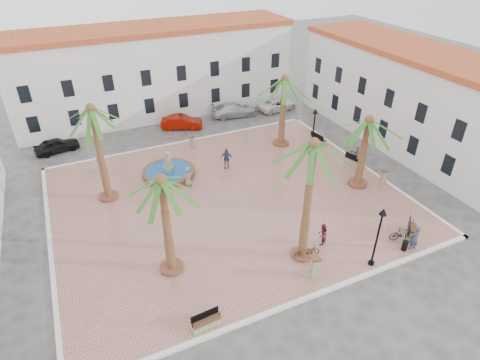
{
  "coord_description": "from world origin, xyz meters",
  "views": [
    {
      "loc": [
        -10.02,
        -23.75,
        18.09
      ],
      "look_at": [
        1.0,
        0.0,
        1.6
      ],
      "focal_mm": 30.0,
      "sensor_mm": 36.0,
      "label": 1
    }
  ],
  "objects_px": {
    "bench_se": "(411,232)",
    "bollard_e": "(383,177)",
    "bench_e": "(354,161)",
    "bench_s": "(207,322)",
    "pedestrian_north": "(101,165)",
    "car_black": "(57,145)",
    "fountain": "(169,171)",
    "bollard_se": "(314,267)",
    "bollard_n": "(192,142)",
    "palm_s": "(313,157)",
    "pedestrian_fountain_a": "(188,176)",
    "car_silver": "(234,110)",
    "palm_e": "(367,129)",
    "cyclist_a": "(415,238)",
    "pedestrian_fountain_b": "(226,158)",
    "litter_bin": "(405,246)",
    "lamppost_e": "(314,123)",
    "bicycle_b": "(403,234)",
    "bench_ne": "(318,140)",
    "bicycle_a": "(307,251)",
    "palm_sw": "(163,192)",
    "lamppost_s": "(380,227)",
    "car_red": "(182,122)",
    "cyclist_b": "(322,234)",
    "pedestrian_east": "(355,155)",
    "palm_nw": "(93,119)",
    "car_white": "(278,104)"
  },
  "relations": [
    {
      "from": "pedestrian_fountain_a",
      "to": "fountain",
      "type": "bearing_deg",
      "value": 78.52
    },
    {
      "from": "bench_e",
      "to": "bicycle_a",
      "type": "distance_m",
      "value": 13.35
    },
    {
      "from": "lamppost_e",
      "to": "bicycle_b",
      "type": "height_order",
      "value": "lamppost_e"
    },
    {
      "from": "bench_s",
      "to": "pedestrian_east",
      "type": "distance_m",
      "value": 21.06
    },
    {
      "from": "pedestrian_north",
      "to": "car_black",
      "type": "relative_size",
      "value": 0.41
    },
    {
      "from": "palm_nw",
      "to": "bicycle_b",
      "type": "height_order",
      "value": "palm_nw"
    },
    {
      "from": "lamppost_e",
      "to": "bench_s",
      "type": "bearing_deg",
      "value": -138.48
    },
    {
      "from": "bench_se",
      "to": "car_red",
      "type": "distance_m",
      "value": 25.24
    },
    {
      "from": "cyclist_b",
      "to": "car_red",
      "type": "bearing_deg",
      "value": -114.02
    },
    {
      "from": "palm_e",
      "to": "pedestrian_fountain_b",
      "type": "distance_m",
      "value": 11.93
    },
    {
      "from": "pedestrian_fountain_a",
      "to": "car_silver",
      "type": "xyz_separation_m",
      "value": [
        9.43,
        11.87,
        -0.26
      ]
    },
    {
      "from": "bench_e",
      "to": "bollard_e",
      "type": "distance_m",
      "value": 3.59
    },
    {
      "from": "litter_bin",
      "to": "palm_sw",
      "type": "bearing_deg",
      "value": 161.61
    },
    {
      "from": "palm_s",
      "to": "lamppost_s",
      "type": "distance_m",
      "value": 6.15
    },
    {
      "from": "bollard_e",
      "to": "bicycle_a",
      "type": "relative_size",
      "value": 0.74
    },
    {
      "from": "cyclist_b",
      "to": "car_black",
      "type": "xyz_separation_m",
      "value": [
        -15.07,
        21.71,
        -0.26
      ]
    },
    {
      "from": "pedestrian_east",
      "to": "car_white",
      "type": "relative_size",
      "value": 0.36
    },
    {
      "from": "bench_s",
      "to": "bench_e",
      "type": "distance_m",
      "value": 21.01
    },
    {
      "from": "bench_se",
      "to": "bench_e",
      "type": "xyz_separation_m",
      "value": [
        2.79,
        9.57,
        -0.01
      ]
    },
    {
      "from": "lamppost_e",
      "to": "car_silver",
      "type": "distance_m",
      "value": 11.93
    },
    {
      "from": "bollard_n",
      "to": "fountain",
      "type": "bearing_deg",
      "value": -131.68
    },
    {
      "from": "lamppost_s",
      "to": "car_red",
      "type": "xyz_separation_m",
      "value": [
        -4.46,
        24.71,
        -2.37
      ]
    },
    {
      "from": "palm_nw",
      "to": "litter_bin",
      "type": "distance_m",
      "value": 22.81
    },
    {
      "from": "cyclist_a",
      "to": "pedestrian_fountain_b",
      "type": "bearing_deg",
      "value": -60.72
    },
    {
      "from": "bench_se",
      "to": "bollard_e",
      "type": "height_order",
      "value": "bollard_e"
    },
    {
      "from": "bench_ne",
      "to": "pedestrian_fountain_a",
      "type": "xyz_separation_m",
      "value": [
        -14.13,
        -2.11,
        0.58
      ]
    },
    {
      "from": "palm_nw",
      "to": "bench_ne",
      "type": "xyz_separation_m",
      "value": [
        20.38,
        1.13,
        -6.38
      ]
    },
    {
      "from": "bench_ne",
      "to": "car_white",
      "type": "height_order",
      "value": "car_white"
    },
    {
      "from": "bicycle_a",
      "to": "car_red",
      "type": "xyz_separation_m",
      "value": [
        -1.12,
        22.44,
        0.11
      ]
    },
    {
      "from": "palm_s",
      "to": "bench_se",
      "type": "distance_m",
      "value": 10.62
    },
    {
      "from": "pedestrian_fountain_a",
      "to": "palm_nw",
      "type": "bearing_deg",
      "value": 136.53
    },
    {
      "from": "palm_sw",
      "to": "bicycle_b",
      "type": "bearing_deg",
      "value": -14.81
    },
    {
      "from": "bench_e",
      "to": "bench_ne",
      "type": "height_order",
      "value": "bench_e"
    },
    {
      "from": "bench_se",
      "to": "bollard_se",
      "type": "distance_m",
      "value": 8.23
    },
    {
      "from": "palm_e",
      "to": "bench_s",
      "type": "xyz_separation_m",
      "value": [
        -16.25,
        -7.79,
        -4.74
      ]
    },
    {
      "from": "bollard_se",
      "to": "fountain",
      "type": "bearing_deg",
      "value": 106.76
    },
    {
      "from": "palm_s",
      "to": "car_white",
      "type": "xyz_separation_m",
      "value": [
        10.85,
        22.46,
        -6.77
      ]
    },
    {
      "from": "palm_e",
      "to": "bench_e",
      "type": "distance_m",
      "value": 5.8
    },
    {
      "from": "palm_s",
      "to": "litter_bin",
      "type": "distance_m",
      "value": 9.71
    },
    {
      "from": "fountain",
      "to": "bench_s",
      "type": "height_order",
      "value": "fountain"
    },
    {
      "from": "cyclist_a",
      "to": "car_silver",
      "type": "bearing_deg",
      "value": -82.49
    },
    {
      "from": "fountain",
      "to": "bollard_n",
      "type": "bearing_deg",
      "value": 48.32
    },
    {
      "from": "palm_e",
      "to": "cyclist_b",
      "type": "relative_size",
      "value": 3.84
    },
    {
      "from": "pedestrian_fountain_a",
      "to": "car_silver",
      "type": "height_order",
      "value": "pedestrian_fountain_a"
    },
    {
      "from": "bench_s",
      "to": "bench_e",
      "type": "relative_size",
      "value": 0.87
    },
    {
      "from": "litter_bin",
      "to": "pedestrian_north",
      "type": "xyz_separation_m",
      "value": [
        -16.5,
        18.29,
        0.46
      ]
    },
    {
      "from": "pedestrian_east",
      "to": "car_silver",
      "type": "relative_size",
      "value": 0.34
    },
    {
      "from": "palm_e",
      "to": "litter_bin",
      "type": "bearing_deg",
      "value": -107.07
    },
    {
      "from": "bicycle_b",
      "to": "car_black",
      "type": "xyz_separation_m",
      "value": [
        -20.22,
        23.68,
        -0.01
      ]
    },
    {
      "from": "car_red",
      "to": "fountain",
      "type": "bearing_deg",
      "value": 178.26
    }
  ]
}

